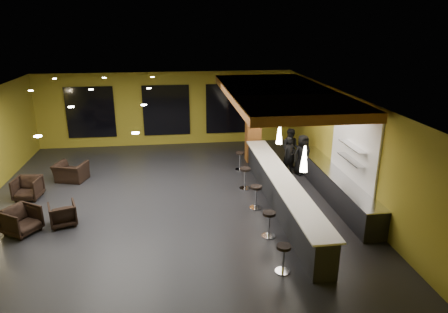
{
  "coord_description": "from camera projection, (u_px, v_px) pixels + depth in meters",
  "views": [
    {
      "loc": [
        0.32,
        -12.43,
        5.75
      ],
      "look_at": [
        2.0,
        0.5,
        1.3
      ],
      "focal_mm": 32.0,
      "sensor_mm": 36.0,
      "label": 1
    }
  ],
  "objects": [
    {
      "name": "floor",
      "position": [
        167.0,
        201.0,
        13.5
      ],
      "size": [
        12.0,
        13.0,
        0.1
      ],
      "primitive_type": "cube",
      "color": "black",
      "rests_on": "ground"
    },
    {
      "name": "ceiling",
      "position": [
        162.0,
        96.0,
        12.34
      ],
      "size": [
        12.0,
        13.0,
        0.1
      ],
      "primitive_type": "cube",
      "color": "black"
    },
    {
      "name": "wall_back",
      "position": [
        166.0,
        109.0,
        19.07
      ],
      "size": [
        12.0,
        0.1,
        3.5
      ],
      "primitive_type": "cube",
      "color": "olive",
      "rests_on": "floor"
    },
    {
      "name": "wall_front",
      "position": [
        161.0,
        269.0,
        6.77
      ],
      "size": [
        12.0,
        0.1,
        3.5
      ],
      "primitive_type": "cube",
      "color": "olive",
      "rests_on": "floor"
    },
    {
      "name": "wall_right",
      "position": [
        343.0,
        144.0,
        13.66
      ],
      "size": [
        0.1,
        13.0,
        3.5
      ],
      "primitive_type": "cube",
      "color": "olive",
      "rests_on": "floor"
    },
    {
      "name": "wood_soffit",
      "position": [
        279.0,
        93.0,
        13.82
      ],
      "size": [
        3.6,
        8.0,
        0.28
      ],
      "primitive_type": "cube",
      "color": "#AA6631",
      "rests_on": "ceiling"
    },
    {
      "name": "window_left",
      "position": [
        91.0,
        112.0,
        18.55
      ],
      "size": [
        2.2,
        0.06,
        2.4
      ],
      "primitive_type": "cube",
      "color": "black",
      "rests_on": "wall_back"
    },
    {
      "name": "window_center",
      "position": [
        166.0,
        110.0,
        18.98
      ],
      "size": [
        2.2,
        0.06,
        2.4
      ],
      "primitive_type": "cube",
      "color": "black",
      "rests_on": "wall_back"
    },
    {
      "name": "window_right",
      "position": [
        229.0,
        109.0,
        19.34
      ],
      "size": [
        2.2,
        0.06,
        2.4
      ],
      "primitive_type": "cube",
      "color": "black",
      "rests_on": "wall_back"
    },
    {
      "name": "tile_backsplash",
      "position": [
        354.0,
        146.0,
        12.63
      ],
      "size": [
        0.06,
        3.2,
        2.4
      ],
      "primitive_type": "cube",
      "color": "white",
      "rests_on": "wall_right"
    },
    {
      "name": "bar_counter",
      "position": [
        281.0,
        193.0,
        12.83
      ],
      "size": [
        0.6,
        8.0,
        1.0
      ],
      "primitive_type": "cube",
      "color": "black",
      "rests_on": "floor"
    },
    {
      "name": "bar_top",
      "position": [
        282.0,
        178.0,
        12.66
      ],
      "size": [
        0.78,
        8.1,
        0.05
      ],
      "primitive_type": "cube",
      "color": "white",
      "rests_on": "bar_counter"
    },
    {
      "name": "prep_counter",
      "position": [
        334.0,
        186.0,
        13.56
      ],
      "size": [
        0.7,
        6.0,
        0.86
      ],
      "primitive_type": "cube",
      "color": "black",
      "rests_on": "floor"
    },
    {
      "name": "prep_top",
      "position": [
        335.0,
        173.0,
        13.42
      ],
      "size": [
        0.72,
        6.0,
        0.03
      ],
      "primitive_type": "cube",
      "color": "silver",
      "rests_on": "prep_counter"
    },
    {
      "name": "wall_shelf_lower",
      "position": [
        351.0,
        160.0,
        12.55
      ],
      "size": [
        0.3,
        1.5,
        0.03
      ],
      "primitive_type": "cube",
      "color": "silver",
      "rests_on": "wall_right"
    },
    {
      "name": "wall_shelf_upper",
      "position": [
        353.0,
        146.0,
        12.4
      ],
      "size": [
        0.3,
        1.5,
        0.03
      ],
      "primitive_type": "cube",
      "color": "silver",
      "rests_on": "wall_right"
    },
    {
      "name": "column",
      "position": [
        253.0,
        121.0,
        16.74
      ],
      "size": [
        0.6,
        0.6,
        3.5
      ],
      "primitive_type": "cube",
      "color": "brown",
      "rests_on": "floor"
    },
    {
      "name": "pendant_0",
      "position": [
        304.0,
        159.0,
        10.35
      ],
      "size": [
        0.2,
        0.2,
        0.7
      ],
      "primitive_type": "cone",
      "color": "white",
      "rests_on": "wood_soffit"
    },
    {
      "name": "pendant_1",
      "position": [
        279.0,
        133.0,
        12.7
      ],
      "size": [
        0.2,
        0.2,
        0.7
      ],
      "primitive_type": "cone",
      "color": "white",
      "rests_on": "wood_soffit"
    },
    {
      "name": "pendant_2",
      "position": [
        262.0,
        116.0,
        15.05
      ],
      "size": [
        0.2,
        0.2,
        0.7
      ],
      "primitive_type": "cone",
      "color": "white",
      "rests_on": "wood_soffit"
    },
    {
      "name": "staff_a",
      "position": [
        289.0,
        156.0,
        15.57
      ],
      "size": [
        0.63,
        0.52,
        1.5
      ],
      "primitive_type": "imported",
      "rotation": [
        0.0,
        0.0,
        0.34
      ],
      "color": "black",
      "rests_on": "floor"
    },
    {
      "name": "staff_b",
      "position": [
        291.0,
        149.0,
        16.11
      ],
      "size": [
        0.99,
        0.88,
        1.67
      ],
      "primitive_type": "imported",
      "rotation": [
        0.0,
        0.0,
        -0.37
      ],
      "color": "black",
      "rests_on": "floor"
    },
    {
      "name": "staff_c",
      "position": [
        302.0,
        155.0,
        15.53
      ],
      "size": [
        0.87,
        0.67,
        1.59
      ],
      "primitive_type": "imported",
      "rotation": [
        0.0,
        0.0,
        0.22
      ],
      "color": "black",
      "rests_on": "floor"
    },
    {
      "name": "armchair_a",
      "position": [
        21.0,
        220.0,
        11.29
      ],
      "size": [
        1.17,
        1.17,
        0.78
      ],
      "primitive_type": "imported",
      "rotation": [
        0.0,
        0.0,
        1.0
      ],
      "color": "black",
      "rests_on": "floor"
    },
    {
      "name": "armchair_b",
      "position": [
        63.0,
        214.0,
        11.77
      ],
      "size": [
        0.94,
        0.95,
        0.68
      ],
      "primitive_type": "imported",
      "rotation": [
        0.0,
        0.0,
        3.48
      ],
      "color": "black",
      "rests_on": "floor"
    },
    {
      "name": "armchair_c",
      "position": [
        28.0,
        188.0,
        13.49
      ],
      "size": [
        0.89,
        0.91,
        0.75
      ],
      "primitive_type": "imported",
      "rotation": [
        0.0,
        0.0,
        -0.1
      ],
      "color": "black",
      "rests_on": "floor"
    },
    {
      "name": "armchair_d",
      "position": [
        71.0,
        172.0,
        15.0
      ],
      "size": [
        1.31,
        1.21,
        0.7
      ],
      "primitive_type": "imported",
      "rotation": [
        0.0,
        0.0,
        2.85
      ],
      "color": "black",
      "rests_on": "floor"
    },
    {
      "name": "bar_stool_0",
      "position": [
        283.0,
        255.0,
        9.49
      ],
      "size": [
        0.37,
        0.37,
        0.73
      ],
      "rotation": [
        0.0,
        0.0,
        -0.34
      ],
      "color": "silver",
      "rests_on": "floor"
    },
    {
      "name": "bar_stool_1",
      "position": [
        269.0,
        221.0,
        11.06
      ],
      "size": [
        0.38,
        0.38,
        0.76
      ],
      "rotation": [
        0.0,
        0.0,
        -0.23
      ],
      "color": "silver",
      "rests_on": "floor"
    },
    {
      "name": "bar_stool_2",
      "position": [
        256.0,
        194.0,
        12.74
      ],
      "size": [
        0.39,
        0.39,
        0.78
      ],
      "rotation": [
        0.0,
        0.0,
        -0.28
      ],
      "color": "silver",
      "rests_on": "floor"
    },
    {
      "name": "bar_stool_3",
      "position": [
        245.0,
        175.0,
        14.24
      ],
      "size": [
        0.4,
        0.4,
        0.79
      ],
      "rotation": [
        0.0,
        0.0,
        -0.02
      ],
      "color": "silver",
      "rests_on": "floor"
    },
    {
      "name": "bar_stool_4",
      "position": [
        240.0,
        159.0,
        16.06
      ],
      "size": [
        0.38,
        0.38,
        0.75
      ],
      "rotation": [
        0.0,
        0.0,
        -0.03
      ],
      "color": "silver",
      "rests_on": "floor"
    }
  ]
}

